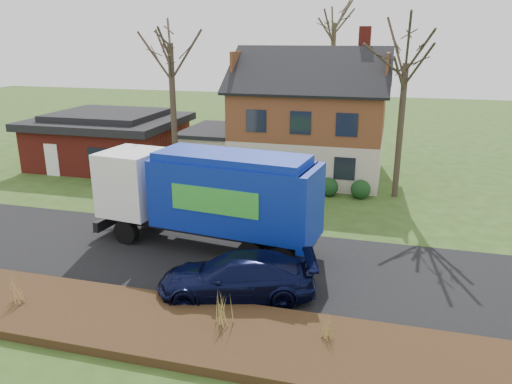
# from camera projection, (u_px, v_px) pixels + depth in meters

# --- Properties ---
(ground) EXTENTS (120.00, 120.00, 0.00)m
(ground) POSITION_uv_depth(u_px,v_px,m) (205.00, 258.00, 20.47)
(ground) COLOR #2E4416
(ground) RESTS_ON ground
(road) EXTENTS (80.00, 7.00, 0.02)m
(road) POSITION_uv_depth(u_px,v_px,m) (205.00, 257.00, 20.46)
(road) COLOR black
(road) RESTS_ON ground
(mulch_verge) EXTENTS (80.00, 3.50, 0.30)m
(mulch_verge) POSITION_uv_depth(u_px,v_px,m) (144.00, 323.00, 15.54)
(mulch_verge) COLOR black
(mulch_verge) RESTS_ON ground
(main_house) EXTENTS (12.95, 8.95, 9.26)m
(main_house) POSITION_uv_depth(u_px,v_px,m) (303.00, 113.00, 31.69)
(main_house) COLOR beige
(main_house) RESTS_ON ground
(ranch_house) EXTENTS (9.80, 8.20, 3.70)m
(ranch_house) POSITION_uv_depth(u_px,v_px,m) (110.00, 139.00, 34.89)
(ranch_house) COLOR maroon
(ranch_house) RESTS_ON ground
(garbage_truck) EXTENTS (10.05, 3.84, 4.20)m
(garbage_truck) POSITION_uv_depth(u_px,v_px,m) (210.00, 193.00, 20.82)
(garbage_truck) COLOR black
(garbage_truck) RESTS_ON ground
(silver_sedan) EXTENTS (4.66, 2.53, 1.46)m
(silver_sedan) POSITION_uv_depth(u_px,v_px,m) (199.00, 198.00, 25.61)
(silver_sedan) COLOR #AFB2B7
(silver_sedan) RESTS_ON ground
(navy_wagon) EXTENTS (5.83, 3.64, 1.58)m
(navy_wagon) POSITION_uv_depth(u_px,v_px,m) (237.00, 277.00, 17.15)
(navy_wagon) COLOR black
(navy_wagon) RESTS_ON ground
(tree_front_west) EXTENTS (3.89, 3.89, 11.57)m
(tree_front_west) POSITION_uv_depth(u_px,v_px,m) (169.00, 20.00, 27.34)
(tree_front_west) COLOR #3C3024
(tree_front_west) RESTS_ON ground
(tree_front_east) EXTENTS (3.77, 3.77, 10.49)m
(tree_front_east) POSITION_uv_depth(u_px,v_px,m) (408.00, 39.00, 25.73)
(tree_front_east) COLOR #3C3124
(tree_front_east) RESTS_ON ground
(tree_back) EXTENTS (4.13, 4.13, 13.07)m
(tree_back) POSITION_uv_depth(u_px,v_px,m) (335.00, 5.00, 37.14)
(tree_back) COLOR #403826
(tree_back) RESTS_ON ground
(grass_clump_west) EXTENTS (0.38, 0.31, 1.00)m
(grass_clump_west) POSITION_uv_depth(u_px,v_px,m) (15.00, 289.00, 16.30)
(grass_clump_west) COLOR tan
(grass_clump_west) RESTS_ON mulch_verge
(grass_clump_mid) EXTENTS (0.39, 0.32, 1.08)m
(grass_clump_mid) POSITION_uv_depth(u_px,v_px,m) (223.00, 308.00, 15.09)
(grass_clump_mid) COLOR #A29247
(grass_clump_mid) RESTS_ON mulch_verge
(grass_clump_east) EXTENTS (0.31, 0.25, 0.77)m
(grass_clump_east) POSITION_uv_depth(u_px,v_px,m) (328.00, 328.00, 14.33)
(grass_clump_east) COLOR #9F8746
(grass_clump_east) RESTS_ON mulch_verge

